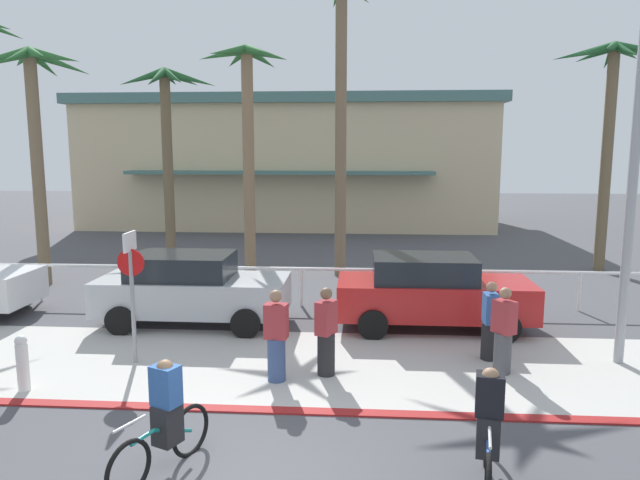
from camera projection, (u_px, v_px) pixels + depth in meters
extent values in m
plane|color=#4C4C51|center=(307.00, 292.00, 16.95)|extent=(80.00, 80.00, 0.00)
cube|color=beige|center=(279.00, 364.00, 11.23)|extent=(44.00, 4.00, 0.02)
cube|color=maroon|center=(261.00, 410.00, 9.26)|extent=(44.00, 0.24, 0.03)
cube|color=beige|center=(291.00, 166.00, 33.01)|extent=(21.10, 9.23, 6.31)
cube|color=#47706B|center=(291.00, 105.00, 32.49)|extent=(21.70, 9.83, 0.50)
cube|color=#47706B|center=(279.00, 173.00, 28.00)|extent=(14.77, 1.20, 0.16)
cylinder|color=white|center=(301.00, 269.00, 15.32)|extent=(23.72, 0.08, 0.08)
cylinder|color=white|center=(41.00, 283.00, 15.89)|extent=(0.08, 0.08, 1.00)
cylinder|color=white|center=(126.00, 285.00, 15.73)|extent=(0.08, 0.08, 1.00)
cylinder|color=white|center=(213.00, 286.00, 15.56)|extent=(0.08, 0.08, 1.00)
cylinder|color=white|center=(301.00, 287.00, 15.39)|extent=(0.08, 0.08, 1.00)
cylinder|color=white|center=(392.00, 289.00, 15.23)|extent=(0.08, 0.08, 1.00)
cylinder|color=white|center=(485.00, 291.00, 15.06)|extent=(0.08, 0.08, 1.00)
cylinder|color=white|center=(580.00, 292.00, 14.90)|extent=(0.08, 0.08, 1.00)
cylinder|color=gray|center=(133.00, 308.00, 11.18)|extent=(0.08, 0.08, 2.20)
cube|color=white|center=(130.00, 242.00, 10.98)|extent=(0.04, 0.56, 0.36)
cylinder|color=red|center=(131.00, 263.00, 11.04)|extent=(0.52, 0.03, 0.52)
cylinder|color=white|center=(23.00, 368.00, 9.93)|extent=(0.20, 0.20, 0.85)
sphere|color=white|center=(21.00, 341.00, 9.86)|extent=(0.20, 0.20, 0.20)
cylinder|color=#9EA0A5|center=(634.00, 168.00, 10.76)|extent=(0.18, 0.18, 7.50)
cylinder|color=#756047|center=(38.00, 172.00, 17.43)|extent=(0.36, 0.36, 6.88)
cone|color=#2D6B33|center=(54.00, 57.00, 16.87)|extent=(1.56, 0.32, 0.60)
cone|color=#2D6B33|center=(61.00, 64.00, 17.50)|extent=(1.51, 1.51, 0.81)
cone|color=#2D6B33|center=(44.00, 65.00, 17.70)|extent=(0.32, 1.64, 0.82)
cone|color=#2D6B33|center=(23.00, 59.00, 17.46)|extent=(1.28, 1.28, 0.57)
cone|color=#2D6B33|center=(2.00, 57.00, 16.47)|extent=(1.31, 1.31, 0.74)
cone|color=#2D6B33|center=(17.00, 56.00, 16.31)|extent=(0.32, 1.37, 0.73)
cone|color=#2D6B33|center=(37.00, 54.00, 16.40)|extent=(1.26, 1.26, 0.60)
cylinder|color=brown|center=(168.00, 170.00, 20.69)|extent=(0.36, 0.36, 6.74)
cone|color=#235B2D|center=(190.00, 79.00, 20.15)|extent=(1.87, 0.32, 0.80)
cone|color=#235B2D|center=(181.00, 79.00, 20.62)|extent=(1.20, 1.20, 0.68)
cone|color=#235B2D|center=(170.00, 78.00, 20.82)|extent=(0.32, 1.33, 0.62)
cone|color=#235B2D|center=(156.00, 79.00, 20.71)|extent=(1.24, 1.24, 0.65)
cone|color=#235B2D|center=(142.00, 78.00, 20.26)|extent=(1.64, 0.32, 0.73)
cone|color=#235B2D|center=(142.00, 78.00, 19.70)|extent=(1.43, 1.43, 0.85)
cone|color=#235B2D|center=(157.00, 77.00, 19.49)|extent=(0.32, 1.57, 0.82)
cone|color=#235B2D|center=(173.00, 77.00, 19.75)|extent=(1.18, 1.18, 0.77)
cylinder|color=#846B4C|center=(249.00, 166.00, 18.44)|extent=(0.36, 0.36, 7.12)
cone|color=#2D6B33|center=(267.00, 55.00, 17.88)|extent=(1.34, 0.32, 0.64)
cone|color=#2D6B33|center=(261.00, 59.00, 18.49)|extent=(1.01, 1.43, 0.70)
cone|color=#2D6B33|center=(237.00, 58.00, 18.73)|extent=(1.22, 1.79, 0.62)
cone|color=#2D6B33|center=(223.00, 54.00, 17.97)|extent=(1.55, 0.32, 0.61)
cone|color=#2D6B33|center=(229.00, 51.00, 17.26)|extent=(1.11, 1.61, 0.66)
cone|color=#2D6B33|center=(257.00, 51.00, 17.13)|extent=(1.19, 1.75, 0.67)
cylinder|color=#756047|center=(341.00, 133.00, 18.55)|extent=(0.36, 0.36, 9.20)
cylinder|color=brown|center=(606.00, 161.00, 19.46)|extent=(0.36, 0.36, 7.39)
cone|color=#235B2D|center=(639.00, 51.00, 18.87)|extent=(1.60, 0.32, 0.66)
cone|color=#235B2D|center=(626.00, 53.00, 19.35)|extent=(1.40, 1.25, 0.59)
cone|color=#235B2D|center=(609.00, 58.00, 19.65)|extent=(0.59, 1.63, 0.82)
cone|color=#235B2D|center=(594.00, 54.00, 19.60)|extent=(1.08, 1.54, 0.62)
cone|color=#235B2D|center=(583.00, 53.00, 19.30)|extent=(1.93, 0.96, 0.63)
cone|color=#235B2D|center=(592.00, 51.00, 18.69)|extent=(1.80, 0.91, 0.72)
cone|color=#235B2D|center=(611.00, 47.00, 18.25)|extent=(1.12, 1.62, 0.61)
cone|color=#235B2D|center=(627.00, 51.00, 18.30)|extent=(0.56, 1.44, 0.80)
cylinder|color=black|center=(21.00, 294.00, 15.36)|extent=(0.66, 0.22, 0.66)
cube|color=#B2B7BC|center=(194.00, 294.00, 13.73)|extent=(4.40, 1.80, 0.80)
cube|color=#1E2328|center=(182.00, 266.00, 13.64)|extent=(2.29, 1.58, 0.56)
cylinder|color=black|center=(260.00, 302.00, 14.58)|extent=(0.66, 0.22, 0.66)
cylinder|color=black|center=(246.00, 323.00, 12.81)|extent=(0.66, 0.22, 0.66)
cylinder|color=black|center=(150.00, 300.00, 14.78)|extent=(0.66, 0.22, 0.66)
cylinder|color=black|center=(121.00, 321.00, 13.00)|extent=(0.66, 0.22, 0.66)
cube|color=red|center=(434.00, 297.00, 13.43)|extent=(4.40, 1.80, 0.80)
cube|color=#1E2328|center=(424.00, 268.00, 13.35)|extent=(2.29, 1.58, 0.56)
cylinder|color=black|center=(487.00, 305.00, 14.28)|extent=(0.66, 0.22, 0.66)
cylinder|color=black|center=(505.00, 327.00, 12.51)|extent=(0.66, 0.22, 0.66)
cylinder|color=black|center=(372.00, 303.00, 14.48)|extent=(0.66, 0.22, 0.66)
cylinder|color=black|center=(373.00, 325.00, 12.70)|extent=(0.66, 0.22, 0.66)
torus|color=black|center=(129.00, 469.00, 6.96)|extent=(0.35, 0.68, 0.72)
torus|color=black|center=(191.00, 430.00, 7.91)|extent=(0.35, 0.68, 0.72)
cylinder|color=#197F7A|center=(173.00, 430.00, 7.60)|extent=(0.33, 0.65, 0.35)
cylinder|color=#197F7A|center=(142.00, 438.00, 7.12)|extent=(0.20, 0.37, 0.07)
cylinder|color=#197F7A|center=(168.00, 428.00, 7.51)|extent=(0.05, 0.05, 0.44)
cylinder|color=silver|center=(130.00, 424.00, 6.92)|extent=(0.24, 0.47, 0.04)
cube|color=#232326|center=(167.00, 424.00, 7.50)|extent=(0.39, 0.41, 0.52)
cube|color=#2D5699|center=(166.00, 385.00, 7.42)|extent=(0.42, 0.38, 0.52)
sphere|color=brown|center=(165.00, 368.00, 7.38)|extent=(0.22, 0.22, 0.22)
torus|color=black|center=(486.00, 439.00, 7.67)|extent=(0.20, 0.72, 0.72)
cylinder|color=#2851A8|center=(487.00, 441.00, 7.33)|extent=(0.18, 0.69, 0.35)
cylinder|color=#2851A8|center=(489.00, 451.00, 6.81)|extent=(0.12, 0.39, 0.07)
cylinder|color=#2851A8|center=(488.00, 439.00, 7.23)|extent=(0.05, 0.05, 0.44)
cylinder|color=silver|center=(490.00, 438.00, 6.59)|extent=(0.13, 0.50, 0.04)
cube|color=#232326|center=(488.00, 435.00, 7.22)|extent=(0.34, 0.37, 0.52)
cube|color=black|center=(490.00, 395.00, 7.14)|extent=(0.38, 0.32, 0.52)
sphere|color=#9E7556|center=(491.00, 377.00, 7.11)|extent=(0.22, 0.22, 0.22)
cylinder|color=#4C4C51|center=(502.00, 353.00, 10.73)|extent=(0.45, 0.45, 0.78)
cube|color=#A33338|center=(504.00, 317.00, 10.63)|extent=(0.45, 0.48, 0.60)
sphere|color=#9E7556|center=(505.00, 293.00, 10.56)|extent=(0.22, 0.22, 0.22)
cylinder|color=#232326|center=(326.00, 355.00, 10.65)|extent=(0.43, 0.43, 0.79)
cube|color=#A33338|center=(326.00, 318.00, 10.54)|extent=(0.41, 0.47, 0.61)
sphere|color=brown|center=(326.00, 294.00, 10.47)|extent=(0.22, 0.22, 0.22)
cylinder|color=#384C7A|center=(277.00, 360.00, 10.38)|extent=(0.35, 0.35, 0.80)
cube|color=#A33338|center=(276.00, 321.00, 10.27)|extent=(0.43, 0.30, 0.62)
sphere|color=#9E7556|center=(276.00, 296.00, 10.20)|extent=(0.22, 0.22, 0.22)
cylinder|color=#232326|center=(489.00, 342.00, 11.44)|extent=(0.32, 0.32, 0.75)
cube|color=#2D5699|center=(491.00, 308.00, 11.33)|extent=(0.26, 0.40, 0.58)
sphere|color=#9E7556|center=(492.00, 287.00, 11.27)|extent=(0.21, 0.21, 0.21)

